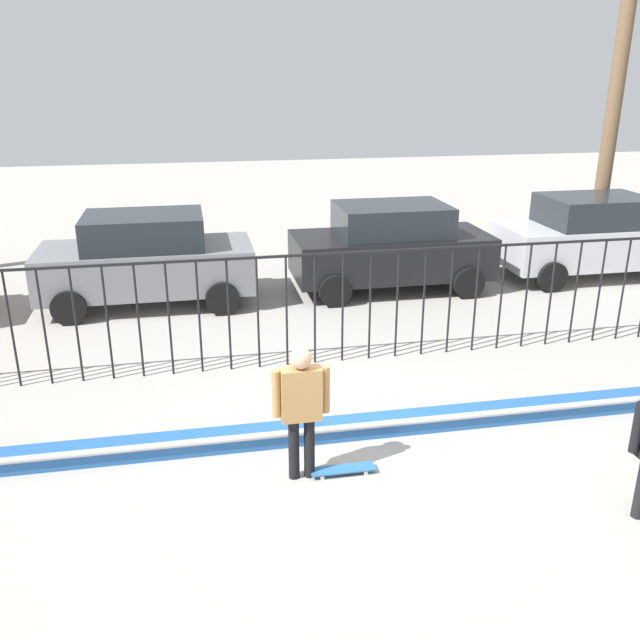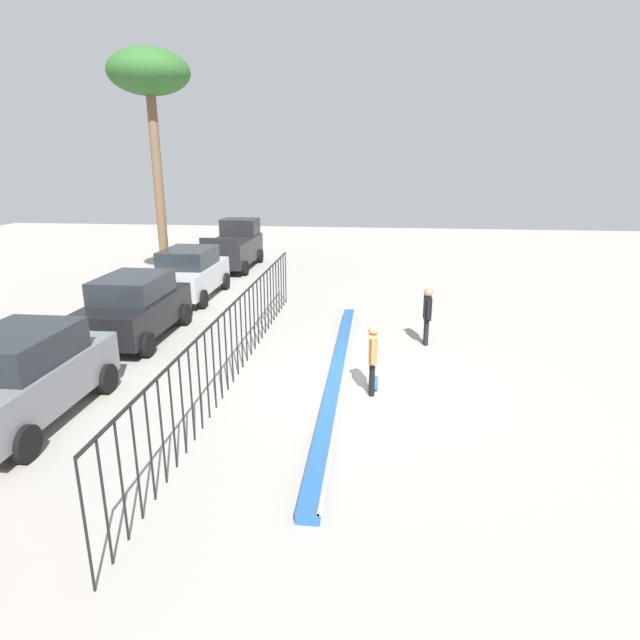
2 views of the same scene
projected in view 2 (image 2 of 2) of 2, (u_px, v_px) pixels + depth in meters
ground_plane at (362, 380)px, 12.98m from camera, size 60.00×60.00×0.00m
bowl_coping_ledge at (338, 374)px, 13.00m from camera, size 11.00×0.41×0.27m
perimeter_fence at (236, 330)px, 12.96m from camera, size 14.04×0.04×1.89m
skateboarder at (373, 352)px, 11.91m from camera, size 0.68×0.26×1.68m
skateboard at (374, 383)px, 12.65m from camera, size 0.80×0.20×0.07m
camera_operator at (427, 311)px, 15.17m from camera, size 0.67×0.25×1.67m
parked_car_gray at (22, 376)px, 10.71m from camera, size 4.30×2.12×1.90m
parked_car_black at (135, 307)px, 15.69m from camera, size 4.30×2.12×1.90m
parked_car_silver at (189, 273)px, 20.36m from camera, size 4.30×2.12×1.90m
pickup_truck at (234, 246)px, 26.10m from camera, size 4.70×2.12×2.24m
palm_tree_tall at (150, 80)px, 19.44m from camera, size 2.97×2.97×8.99m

